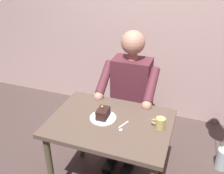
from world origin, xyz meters
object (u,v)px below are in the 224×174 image
Objects in this scene: dining_table at (110,132)px; dessert_spoon at (122,127)px; chair at (133,103)px; seated_person at (129,95)px; coffee_cup at (160,123)px; cake_slice at (103,113)px.

dessert_spoon is (-0.11, 0.05, 0.11)m from dining_table.
chair is 0.25m from seated_person.
coffee_cup is 0.76× the size of dessert_spoon.
chair is 8.35× the size of coffee_cup.
seated_person reaches higher than dining_table.
chair is at bearing -95.58° from cake_slice.
coffee_cup is (-0.38, 0.47, 0.10)m from seated_person.
coffee_cup is at bearing 120.48° from chair.
chair is at bearing -59.52° from coffee_cup.
dining_table is at bearing 90.00° from chair.
dining_table is 7.95× the size of cake_slice.
dessert_spoon is (-0.11, 0.74, 0.24)m from chair.
dessert_spoon is (-0.18, 0.07, -0.05)m from cake_slice.
dessert_spoon is at bearing 98.65° from chair.
dessert_spoon is at bearing 159.96° from cake_slice.
seated_person reaches higher than dessert_spoon.
coffee_cup is at bearing -159.76° from dessert_spoon.
dining_table is 0.53m from seated_person.
chair is 0.80m from coffee_cup.
cake_slice is 0.20m from dessert_spoon.
dining_table is 0.17m from cake_slice.
cake_slice reaches higher than coffee_cup.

